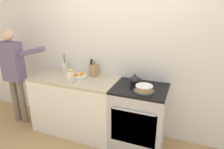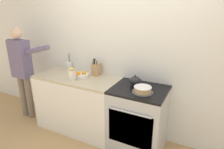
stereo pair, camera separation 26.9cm
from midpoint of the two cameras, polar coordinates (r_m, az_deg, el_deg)
wall_back at (r=3.02m, az=1.13°, el=6.08°), size 8.00×0.04×2.60m
counter_cabinet at (r=3.34m, az=-12.57°, el=-8.43°), size 1.34×0.63×0.92m
stove_range at (r=2.95m, az=4.97°, el=-12.09°), size 0.74×0.66×0.92m
layer_cake at (r=2.62m, az=6.27°, el=-4.06°), size 0.28×0.28×0.08m
tea_kettle at (r=2.82m, az=3.88°, el=-1.63°), size 0.19×0.15×0.15m
knife_block at (r=3.17m, az=-7.68°, el=1.29°), size 0.11×0.13×0.28m
utensil_crock at (r=3.49m, az=-15.64°, el=2.04°), size 0.09×0.09×0.31m
fruit_bowl at (r=3.11m, az=-11.81°, el=-0.55°), size 0.22×0.22×0.11m
milk_carton at (r=2.97m, az=-14.37°, el=-0.38°), size 0.07×0.07×0.21m
person_baker at (r=3.74m, az=-28.13°, el=1.35°), size 0.93×0.20×1.64m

